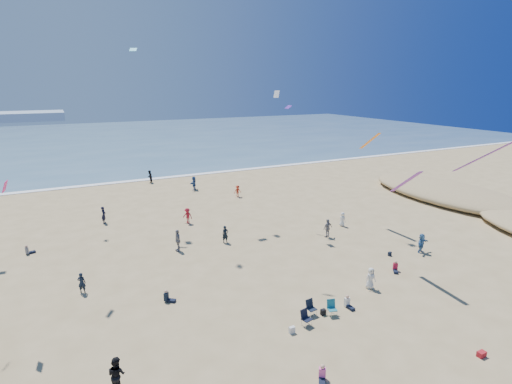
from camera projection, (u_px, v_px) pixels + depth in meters
name	position (u px, v px, depth m)	size (l,w,h in m)	color
ground	(292.00, 371.00, 19.92)	(220.00, 220.00, 0.00)	tan
ocean	(96.00, 140.00, 101.84)	(220.00, 100.00, 0.06)	#476B84
surf_line	(131.00, 181.00, 58.72)	(220.00, 1.20, 0.08)	white
standing_flyers	(214.00, 224.00, 38.13)	(35.33, 42.94, 1.91)	gray
seated_group	(240.00, 289.00, 26.99)	(26.31, 24.13, 0.84)	silver
chair_cluster	(317.00, 312.00, 24.19)	(2.73, 1.49, 1.00)	black
white_tote	(292.00, 330.00, 22.88)	(0.35, 0.20, 0.40)	silver
black_backpack	(323.00, 312.00, 24.70)	(0.30, 0.22, 0.38)	black
cooler	(482.00, 354.00, 20.91)	(0.45, 0.30, 0.30)	#A3171F
navy_bag	(390.00, 254.00, 33.22)	(0.28, 0.18, 0.34)	black
kites_aloft	(291.00, 73.00, 31.21)	(37.60, 38.46, 29.41)	#E40B67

